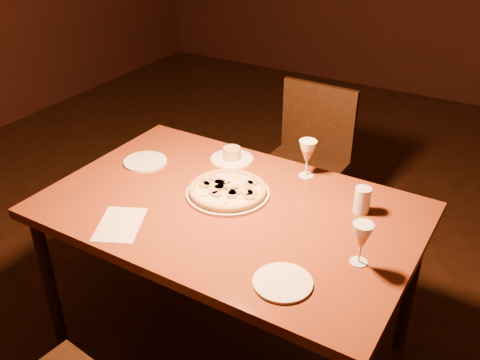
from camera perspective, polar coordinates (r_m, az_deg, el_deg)
The scene contains 11 objects.
floor at distance 2.87m, azimuth 0.98°, elevation -13.22°, with size 7.00×7.00×0.00m, color #321910.
dining_table at distance 2.19m, azimuth -1.10°, elevation -4.35°, with size 1.50×0.98×0.80m.
chair_far at distance 3.12m, azimuth 7.06°, elevation 2.34°, with size 0.46×0.46×0.93m.
pizza_plate at distance 2.22m, azimuth -1.31°, elevation -1.11°, with size 0.35×0.35×0.04m.
ramekin_saucer at distance 2.48m, azimuth -0.87°, elevation 2.57°, with size 0.20×0.20×0.06m.
wine_glass_far at distance 2.34m, azimuth 7.16°, elevation 2.27°, with size 0.08×0.08×0.17m, color #BC6D4E, non-canonical shape.
wine_glass_right at distance 1.86m, azimuth 12.79°, elevation -6.64°, with size 0.07×0.07×0.16m, color #BC6D4E, non-canonical shape.
water_tumbler at distance 2.15m, azimuth 12.91°, elevation -2.09°, with size 0.06×0.06×0.11m, color silver.
side_plate_left at distance 2.51m, azimuth -10.08°, elevation 1.95°, with size 0.20×0.20×0.01m, color white.
side_plate_near at distance 1.78m, azimuth 4.58°, elevation -10.84°, with size 0.20×0.20×0.01m, color white.
menu_card at distance 2.10m, azimuth -12.70°, elevation -4.63°, with size 0.16×0.23×0.00m, color beige.
Camera 1 is at (1.01, -1.82, 1.97)m, focal length 40.00 mm.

